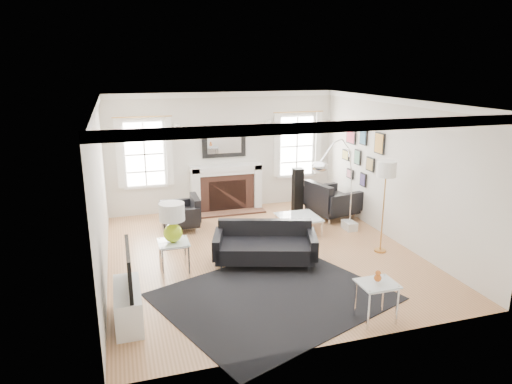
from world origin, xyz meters
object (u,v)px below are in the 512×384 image
object	(u,v)px
fireplace	(226,188)
armchair_right	(330,201)
armchair_left	(183,214)
gourd_lamp	(172,220)
arc_floor_lamp	(337,186)
sofa	(265,246)
coffee_table	(298,218)

from	to	relation	value
fireplace	armchair_right	xyz separation A→B (m)	(2.13, -1.26, -0.15)
armchair_left	gourd_lamp	size ratio (longest dim) A/B	1.31
armchair_left	arc_floor_lamp	bearing A→B (deg)	-30.11
sofa	gourd_lamp	xyz separation A→B (m)	(-1.59, 0.05, 0.63)
armchair_left	coffee_table	world-z (taller)	armchair_left
sofa	coffee_table	size ratio (longest dim) A/B	2.37
armchair_left	coffee_table	xyz separation A→B (m)	(2.27, -0.95, 0.01)
fireplace	sofa	world-z (taller)	fireplace
armchair_left	armchair_right	size ratio (longest dim) A/B	0.72
sofa	coffee_table	xyz separation A→B (m)	(1.13, 1.20, 0.02)
coffee_table	gourd_lamp	world-z (taller)	gourd_lamp
armchair_right	sofa	bearing A→B (deg)	-138.97
armchair_right	gourd_lamp	distance (m)	4.25
gourd_lamp	armchair_left	bearing A→B (deg)	78.05
fireplace	coffee_table	distance (m)	2.25
gourd_lamp	coffee_table	bearing A→B (deg)	22.91
fireplace	armchair_left	distance (m)	1.60
sofa	armchair_left	size ratio (longest dim) A/B	2.21
sofa	coffee_table	world-z (taller)	sofa
fireplace	armchair_left	size ratio (longest dim) A/B	1.93
armchair_right	arc_floor_lamp	bearing A→B (deg)	-112.26
armchair_left	fireplace	bearing A→B (deg)	40.11
fireplace	sofa	bearing A→B (deg)	-91.14
arc_floor_lamp	armchair_right	bearing A→B (deg)	67.74
sofa	armchair_right	size ratio (longest dim) A/B	1.60
fireplace	armchair_right	size ratio (longest dim) A/B	1.40
coffee_table	armchair_left	bearing A→B (deg)	157.35
armchair_right	arc_floor_lamp	distance (m)	1.67
sofa	armchair_right	distance (m)	2.91
fireplace	armchair_right	distance (m)	2.48
gourd_lamp	sofa	bearing A→B (deg)	-1.79
armchair_right	gourd_lamp	bearing A→B (deg)	-153.83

